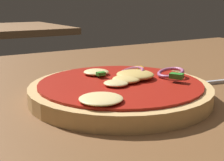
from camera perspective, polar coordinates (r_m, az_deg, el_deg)
The scene contains 3 objects.
dining_table at distance 0.42m, azimuth 3.91°, elevation -5.27°, with size 1.39×0.86×0.03m.
pizza at distance 0.40m, azimuth 1.58°, elevation -1.69°, with size 0.24×0.24×0.04m.
fork at distance 0.51m, azimuth 19.58°, elevation -0.15°, with size 0.18×0.05×0.01m.
Camera 1 is at (-0.23, -0.32, 0.16)m, focal length 49.67 mm.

